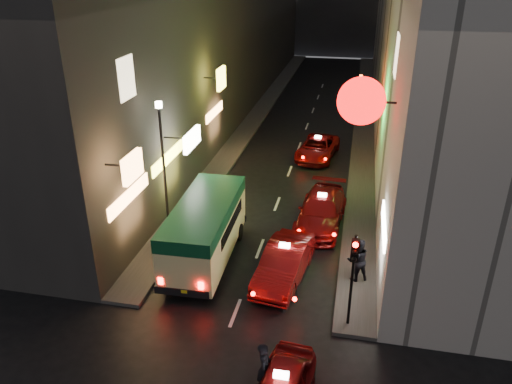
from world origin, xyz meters
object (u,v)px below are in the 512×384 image
Objects in this scene: pedestrian_crossing at (265,365)px; lamp_post at (164,163)px; minibus at (205,225)px; traffic_light at (354,263)px.

pedestrian_crossing is 0.31× the size of lamp_post.
traffic_light is at bearing -27.73° from minibus.
lamp_post is at bearing 151.09° from traffic_light.
minibus is at bearing 27.54° from pedestrian_crossing.
minibus is at bearing 152.27° from traffic_light.
lamp_post reaches higher than traffic_light.
minibus is at bearing -32.06° from lamp_post.
lamp_post is (-8.20, 4.53, 1.04)m from traffic_light.
pedestrian_crossing is (3.75, -6.42, -0.69)m from minibus.
traffic_light is at bearing -28.91° from lamp_post.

